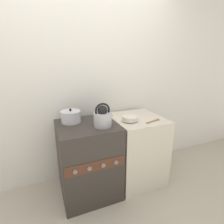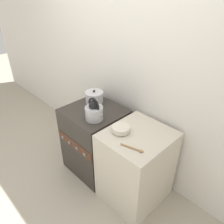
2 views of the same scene
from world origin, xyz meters
The scene contains 8 objects.
ground_plane centered at (0.00, 0.00, 0.00)m, with size 12.00×12.00×0.00m, color #B2A893.
wall_back centered at (0.00, 0.73, 1.25)m, with size 7.00×0.06×2.50m.
stove centered at (0.00, 0.31, 0.43)m, with size 0.64×0.63×0.86m.
counter centered at (0.64, 0.33, 0.43)m, with size 0.60×0.66×0.85m.
kettle centered at (0.15, 0.20, 0.96)m, with size 0.23×0.19×0.25m.
cooking_pot centered at (-0.14, 0.44, 0.93)m, with size 0.22×0.22×0.16m.
enamel_bowl centered at (0.49, 0.24, 0.89)m, with size 0.18×0.18×0.06m.
wooden_spoon centered at (0.74, 0.13, 0.86)m, with size 0.22×0.09×0.02m.
Camera 2 is at (1.66, -1.03, 2.14)m, focal length 35.00 mm.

